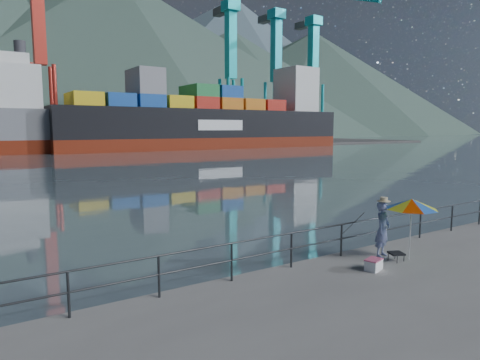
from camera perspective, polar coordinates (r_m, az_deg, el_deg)
name	(u,v)px	position (r m, az deg, el deg)	size (l,w,h in m)	color
far_dock	(63,146)	(102.19, -22.52, 4.22)	(200.00, 40.00, 0.40)	#514F4C
guardrail	(317,244)	(13.02, 10.29, -8.43)	(22.00, 0.06, 1.03)	#2D3033
mountains	(76,60)	(222.58, -21.06, 14.67)	(600.00, 332.80, 80.00)	#385147
port_cranes	(167,74)	(100.36, -9.76, 13.76)	(116.00, 28.00, 38.40)	#B61939
container_stacks	(169,131)	(109.92, -9.48, 6.45)	(58.00, 5.40, 7.80)	yellow
fisherman	(383,229)	(13.94, 18.49, -6.24)	(0.62, 0.41, 1.71)	#2A3E95
beach_umbrella	(412,204)	(13.67, 21.91, -3.00)	(1.90, 1.90, 1.86)	white
folding_stool	(396,256)	(13.76, 20.10, -9.55)	(0.53, 0.53, 0.26)	black
cooler_bag	(374,265)	(12.72, 17.38, -10.77)	(0.50, 0.34, 0.29)	white
fishing_rod	(351,252)	(14.31, 14.58, -9.30)	(0.02, 0.02, 1.90)	black
container_ship	(215,119)	(89.56, -3.32, 8.15)	(61.29, 10.21, 18.10)	maroon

